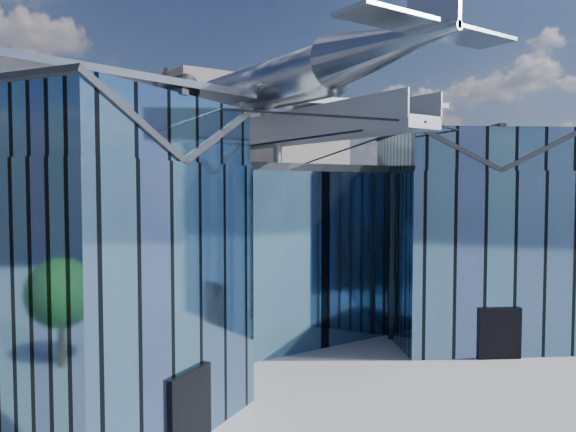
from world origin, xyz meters
TOP-DOWN VIEW (x-y plane):
  - ground_plane at (0.00, 0.00)m, footprint 120.00×120.00m
  - museum at (0.00, 5.82)m, footprint 32.88×24.50m
  - bg_towers at (1.45, 50.49)m, footprint 77.00×24.50m
  - tree_plaza_e at (25.07, 3.91)m, footprint 3.37×3.37m
  - tree_side_e at (29.35, 4.62)m, footprint 3.27×3.27m

SIDE VIEW (x-z plane):
  - ground_plane at x=0.00m, z-range 0.00..0.00m
  - tree_side_e at x=29.35m, z-range 0.86..5.71m
  - tree_plaza_e at x=25.07m, z-range 0.91..6.03m
  - museum at x=0.00m, z-range -3.26..14.34m
  - bg_towers at x=1.45m, z-range -2.99..23.01m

